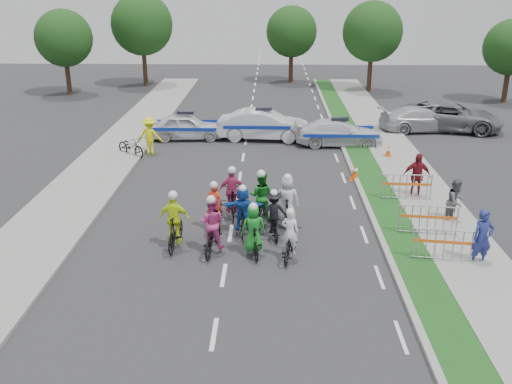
{
  "coord_description": "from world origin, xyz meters",
  "views": [
    {
      "loc": [
        1.36,
        -14.94,
        8.22
      ],
      "look_at": [
        0.85,
        4.15,
        1.1
      ],
      "focal_mm": 40.0,
      "sensor_mm": 36.0,
      "label": 1
    }
  ],
  "objects_px": {
    "rider_3": "(175,226)",
    "parked_bike": "(131,146)",
    "police_car_0": "(186,127)",
    "spectator_2": "(417,176)",
    "rider_9": "(232,197)",
    "tree_3": "(142,24)",
    "rider_8": "(261,204)",
    "rider_7": "(287,206)",
    "marshal_hiviz": "(150,136)",
    "rider_0": "(290,242)",
    "cone_1": "(388,152)",
    "civilian_suv": "(450,116)",
    "tree_1": "(372,32)",
    "spectator_0": "(482,238)",
    "barrier_0": "(444,247)",
    "police_car_2": "(339,133)",
    "barrier_2": "(406,188)",
    "rider_4": "(274,218)",
    "tree_4": "(292,32)",
    "cone_0": "(354,172)",
    "police_car_1": "(264,125)",
    "rider_2": "(212,231)",
    "rider_6": "(215,214)",
    "barrier_1": "(428,221)",
    "rider_5": "(243,213)",
    "tree_0": "(64,38)",
    "civilian_sedan": "(422,119)"
  },
  "relations": [
    {
      "from": "rider_5",
      "to": "police_car_2",
      "type": "relative_size",
      "value": 0.4
    },
    {
      "from": "parked_bike",
      "to": "tree_3",
      "type": "height_order",
      "value": "tree_3"
    },
    {
      "from": "civilian_suv",
      "to": "rider_2",
      "type": "bearing_deg",
      "value": 157.04
    },
    {
      "from": "rider_9",
      "to": "cone_1",
      "type": "xyz_separation_m",
      "value": [
        7.13,
        7.51,
        -0.42
      ]
    },
    {
      "from": "rider_8",
      "to": "police_car_0",
      "type": "distance_m",
      "value": 12.26
    },
    {
      "from": "police_car_2",
      "to": "parked_bike",
      "type": "bearing_deg",
      "value": 101.86
    },
    {
      "from": "rider_0",
      "to": "cone_1",
      "type": "xyz_separation_m",
      "value": [
        5.13,
        10.81,
        -0.23
      ]
    },
    {
      "from": "tree_4",
      "to": "rider_2",
      "type": "bearing_deg",
      "value": -96.13
    },
    {
      "from": "rider_5",
      "to": "tree_0",
      "type": "height_order",
      "value": "tree_0"
    },
    {
      "from": "rider_3",
      "to": "marshal_hiviz",
      "type": "xyz_separation_m",
      "value": [
        -2.97,
        10.67,
        0.16
      ]
    },
    {
      "from": "rider_5",
      "to": "tree_3",
      "type": "xyz_separation_m",
      "value": [
        -9.43,
        29.03,
        4.12
      ]
    },
    {
      "from": "spectator_0",
      "to": "barrier_0",
      "type": "relative_size",
      "value": 0.91
    },
    {
      "from": "barrier_1",
      "to": "barrier_2",
      "type": "height_order",
      "value": "same"
    },
    {
      "from": "civilian_suv",
      "to": "parked_bike",
      "type": "xyz_separation_m",
      "value": [
        -17.31,
        -5.68,
        -0.32
      ]
    },
    {
      "from": "rider_0",
      "to": "tree_1",
      "type": "relative_size",
      "value": 0.26
    },
    {
      "from": "marshal_hiviz",
      "to": "rider_3",
      "type": "bearing_deg",
      "value": 108.39
    },
    {
      "from": "barrier_2",
      "to": "rider_4",
      "type": "bearing_deg",
      "value": -146.51
    },
    {
      "from": "marshal_hiviz",
      "to": "barrier_0",
      "type": "xyz_separation_m",
      "value": [
        11.38,
        -11.54,
        -0.37
      ]
    },
    {
      "from": "rider_9",
      "to": "police_car_0",
      "type": "xyz_separation_m",
      "value": [
        -3.26,
        10.92,
        -0.06
      ]
    },
    {
      "from": "tree_1",
      "to": "tree_3",
      "type": "xyz_separation_m",
      "value": [
        -18.0,
        2.0,
        0.35
      ]
    },
    {
      "from": "spectator_2",
      "to": "rider_2",
      "type": "bearing_deg",
      "value": -143.85
    },
    {
      "from": "rider_9",
      "to": "tree_3",
      "type": "distance_m",
      "value": 29.25
    },
    {
      "from": "rider_7",
      "to": "barrier_2",
      "type": "relative_size",
      "value": 0.99
    },
    {
      "from": "rider_2",
      "to": "spectator_2",
      "type": "distance_m",
      "value": 9.15
    },
    {
      "from": "police_car_1",
      "to": "cone_0",
      "type": "relative_size",
      "value": 7.05
    },
    {
      "from": "spectator_2",
      "to": "rider_3",
      "type": "bearing_deg",
      "value": -148.87
    },
    {
      "from": "police_car_0",
      "to": "spectator_2",
      "type": "xyz_separation_m",
      "value": [
        10.45,
        -8.78,
        0.23
      ]
    },
    {
      "from": "rider_4",
      "to": "police_car_1",
      "type": "bearing_deg",
      "value": -95.28
    },
    {
      "from": "rider_3",
      "to": "rider_8",
      "type": "distance_m",
      "value": 3.45
    },
    {
      "from": "rider_9",
      "to": "tree_3",
      "type": "xyz_separation_m",
      "value": [
        -8.98,
        27.53,
        4.13
      ]
    },
    {
      "from": "civilian_suv",
      "to": "tree_1",
      "type": "distance_m",
      "value": 13.08
    },
    {
      "from": "rider_0",
      "to": "rider_9",
      "type": "xyz_separation_m",
      "value": [
        -2.0,
        3.3,
        0.18
      ]
    },
    {
      "from": "civilian_sedan",
      "to": "cone_1",
      "type": "relative_size",
      "value": 6.91
    },
    {
      "from": "rider_9",
      "to": "spectator_2",
      "type": "distance_m",
      "value": 7.5
    },
    {
      "from": "rider_7",
      "to": "marshal_hiviz",
      "type": "bearing_deg",
      "value": -51.01
    },
    {
      "from": "rider_6",
      "to": "rider_7",
      "type": "distance_m",
      "value": 2.55
    },
    {
      "from": "parked_bike",
      "to": "tree_0",
      "type": "bearing_deg",
      "value": 66.68
    },
    {
      "from": "civilian_suv",
      "to": "rider_8",
      "type": "bearing_deg",
      "value": 156.39
    },
    {
      "from": "rider_8",
      "to": "marshal_hiviz",
      "type": "height_order",
      "value": "rider_8"
    },
    {
      "from": "rider_4",
      "to": "parked_bike",
      "type": "distance_m",
      "value": 11.67
    },
    {
      "from": "police_car_1",
      "to": "tree_3",
      "type": "bearing_deg",
      "value": 35.37
    },
    {
      "from": "rider_3",
      "to": "parked_bike",
      "type": "bearing_deg",
      "value": -65.01
    },
    {
      "from": "rider_2",
      "to": "spectator_0",
      "type": "xyz_separation_m",
      "value": [
        8.26,
        -0.74,
        0.19
      ]
    },
    {
      "from": "rider_2",
      "to": "barrier_0",
      "type": "relative_size",
      "value": 1.0
    },
    {
      "from": "rider_9",
      "to": "police_car_0",
      "type": "height_order",
      "value": "rider_9"
    },
    {
      "from": "barrier_0",
      "to": "barrier_2",
      "type": "bearing_deg",
      "value": 90.0
    },
    {
      "from": "police_car_0",
      "to": "tree_4",
      "type": "height_order",
      "value": "tree_4"
    },
    {
      "from": "police_car_0",
      "to": "marshal_hiviz",
      "type": "xyz_separation_m",
      "value": [
        -1.4,
        -2.89,
        0.23
      ]
    },
    {
      "from": "tree_4",
      "to": "cone_0",
      "type": "bearing_deg",
      "value": -85.4
    },
    {
      "from": "police_car_0",
      "to": "police_car_1",
      "type": "relative_size",
      "value": 0.83
    }
  ]
}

